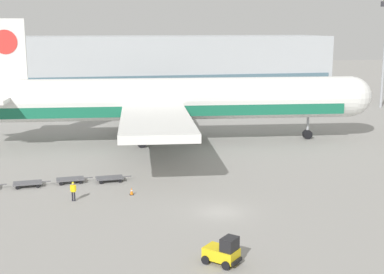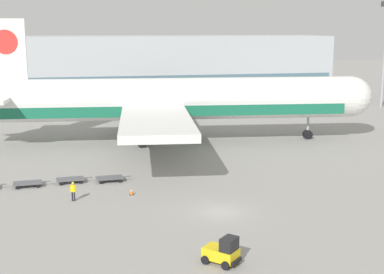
# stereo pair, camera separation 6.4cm
# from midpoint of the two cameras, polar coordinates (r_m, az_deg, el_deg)

# --- Properties ---
(ground_plane) EXTENTS (400.00, 400.00, 0.00)m
(ground_plane) POSITION_cam_midpoint_polar(r_m,az_deg,el_deg) (47.33, 3.02, -7.99)
(ground_plane) COLOR gray
(terminal_building) EXTENTS (90.00, 18.20, 14.00)m
(terminal_building) POSITION_cam_midpoint_polar(r_m,az_deg,el_deg) (116.50, -7.85, 7.17)
(terminal_building) COLOR #B2B7BC
(terminal_building) RESTS_ON ground_plane
(airplane_main) EXTENTS (58.05, 48.54, 17.00)m
(airplane_main) POSITION_cam_midpoint_polar(r_m,az_deg,el_deg) (74.50, -2.89, 3.88)
(airplane_main) COLOR white
(airplane_main) RESTS_ON ground_plane
(baggage_tug_mid) EXTENTS (2.74, 2.73, 2.00)m
(baggage_tug_mid) POSITION_cam_midpoint_polar(r_m,az_deg,el_deg) (37.31, 3.32, -12.12)
(baggage_tug_mid) COLOR yellow
(baggage_tug_mid) RESTS_ON ground_plane
(baggage_dolly_second) EXTENTS (3.75, 1.72, 0.48)m
(baggage_dolly_second) POSITION_cam_midpoint_polar(r_m,az_deg,el_deg) (56.80, -17.15, -4.73)
(baggage_dolly_second) COLOR #56565B
(baggage_dolly_second) RESTS_ON ground_plane
(baggage_dolly_third) EXTENTS (3.75, 1.72, 0.48)m
(baggage_dolly_third) POSITION_cam_midpoint_polar(r_m,az_deg,el_deg) (57.05, -12.87, -4.42)
(baggage_dolly_third) COLOR #56565B
(baggage_dolly_third) RESTS_ON ground_plane
(baggage_dolly_trail) EXTENTS (3.75, 1.72, 0.48)m
(baggage_dolly_trail) POSITION_cam_midpoint_polar(r_m,az_deg,el_deg) (56.75, -8.80, -4.35)
(baggage_dolly_trail) COLOR #56565B
(baggage_dolly_trail) RESTS_ON ground_plane
(ground_crew_near) EXTENTS (0.56, 0.30, 1.85)m
(ground_crew_near) POSITION_cam_midpoint_polar(r_m,az_deg,el_deg) (51.00, -12.59, -5.50)
(ground_crew_near) COLOR black
(ground_crew_near) RESTS_ON ground_plane
(traffic_cone_near) EXTENTS (0.40, 0.40, 0.75)m
(traffic_cone_near) POSITION_cam_midpoint_polar(r_m,az_deg,el_deg) (52.15, -6.49, -5.75)
(traffic_cone_near) COLOR black
(traffic_cone_near) RESTS_ON ground_plane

